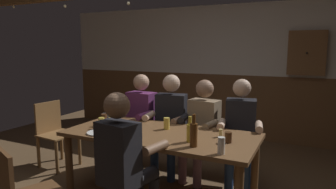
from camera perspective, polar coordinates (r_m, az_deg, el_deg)
back_wall_upper at (r=5.59m, az=11.22°, el=10.06°), size 6.66×0.12×1.24m
back_wall_wainscot at (r=5.68m, az=10.86°, el=-1.99°), size 6.66×0.12×1.14m
dining_table at (r=3.25m, az=-1.50°, el=-8.72°), size 2.02×0.93×0.73m
person_0 at (r=4.15m, az=-5.56°, el=-4.08°), size 0.54×0.54×1.26m
person_1 at (r=3.92m, az=0.32°, el=-4.69°), size 0.57×0.57×1.28m
person_2 at (r=3.77m, az=6.30°, el=-5.66°), size 0.54×0.55×1.23m
person_3 at (r=3.64m, az=13.47°, el=-6.26°), size 0.53×0.58×1.26m
person_4 at (r=2.67m, az=-8.17°, el=-11.56°), size 0.53×0.57×1.26m
chair_empty_near_right at (r=4.46m, az=-20.65°, el=-6.59°), size 0.48×0.48×0.88m
table_candle at (r=3.11m, az=9.91°, el=-7.16°), size 0.04×0.04×0.08m
condiment_caddy at (r=4.02m, az=-11.14°, el=-3.82°), size 0.14×0.10×0.05m
plate_0 at (r=3.28m, az=-12.80°, el=-7.03°), size 0.26×0.26×0.01m
bottle_0 at (r=3.08m, az=-10.53°, el=-6.01°), size 0.07×0.07×0.28m
bottle_1 at (r=2.76m, az=4.86°, el=-7.42°), size 0.07×0.07×0.30m
bottle_2 at (r=2.90m, az=4.16°, el=-7.08°), size 0.06×0.06×0.25m
pint_glass_0 at (r=3.57m, az=-12.02°, el=-4.70°), size 0.07×0.07×0.14m
pint_glass_1 at (r=3.35m, az=-0.26°, el=-5.48°), size 0.07×0.07×0.13m
pint_glass_2 at (r=3.31m, az=-8.75°, el=-5.90°), size 0.07×0.07×0.11m
pint_glass_3 at (r=2.62m, az=10.02°, el=-9.48°), size 0.06×0.06×0.15m
pint_glass_4 at (r=2.94m, az=11.32°, el=-7.95°), size 0.07×0.07×0.10m
pint_glass_5 at (r=3.46m, az=-12.43°, el=-5.28°), size 0.07×0.07×0.12m
wall_dart_cabinet at (r=5.27m, az=24.74°, el=7.14°), size 0.56×0.15×0.70m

